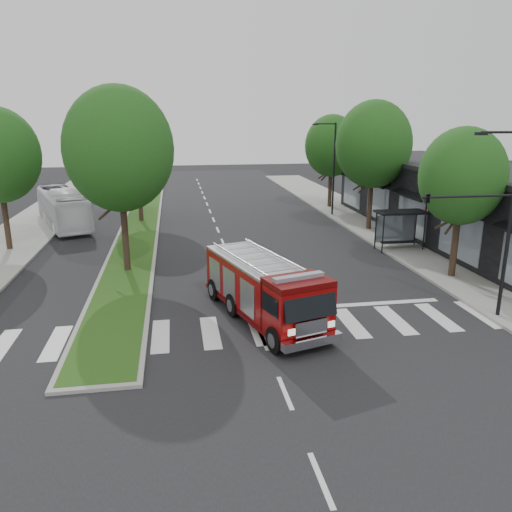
% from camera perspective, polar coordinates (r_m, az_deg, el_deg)
% --- Properties ---
extents(ground, '(140.00, 140.00, 0.00)m').
position_cam_1_polar(ground, '(23.60, -0.91, -5.44)').
color(ground, black).
rests_on(ground, ground).
extents(sidewalk_right, '(5.00, 80.00, 0.15)m').
position_cam_1_polar(sidewalk_right, '(36.44, 16.48, 1.65)').
color(sidewalk_right, gray).
rests_on(sidewalk_right, ground).
extents(median, '(3.00, 50.00, 0.15)m').
position_cam_1_polar(median, '(40.76, -13.10, 3.34)').
color(median, gray).
rests_on(median, ground).
extents(storefront_row, '(8.00, 30.00, 5.00)m').
position_cam_1_polar(storefront_row, '(38.14, 22.90, 5.39)').
color(storefront_row, black).
rests_on(storefront_row, ground).
extents(bus_shelter, '(3.20, 1.60, 2.61)m').
position_cam_1_polar(bus_shelter, '(33.84, 16.09, 4.05)').
color(bus_shelter, black).
rests_on(bus_shelter, ground).
extents(tree_right_near, '(4.40, 4.40, 8.05)m').
position_cam_1_polar(tree_right_near, '(28.12, 22.50, 8.39)').
color(tree_right_near, black).
rests_on(tree_right_near, ground).
extents(tree_right_mid, '(5.60, 5.60, 9.72)m').
position_cam_1_polar(tree_right_mid, '(38.74, 13.28, 12.29)').
color(tree_right_mid, black).
rests_on(tree_right_mid, ground).
extents(tree_right_far, '(5.00, 5.00, 8.73)m').
position_cam_1_polar(tree_right_far, '(48.16, 8.64, 12.33)').
color(tree_right_far, black).
rests_on(tree_right_far, ground).
extents(tree_median_near, '(5.80, 5.80, 10.16)m').
position_cam_1_polar(tree_median_near, '(27.97, -15.39, 11.67)').
color(tree_median_near, black).
rests_on(tree_median_near, ground).
extents(tree_median_far, '(5.60, 5.60, 9.72)m').
position_cam_1_polar(tree_median_far, '(41.92, -13.49, 12.50)').
color(tree_median_far, black).
rests_on(tree_median_far, ground).
extents(streetlight_right_near, '(4.08, 0.22, 8.00)m').
position_cam_1_polar(streetlight_right_near, '(22.65, 25.37, 4.42)').
color(streetlight_right_near, black).
rests_on(streetlight_right_near, ground).
extents(streetlight_right_far, '(2.11, 0.20, 8.00)m').
position_cam_1_polar(streetlight_right_far, '(44.11, 8.73, 10.26)').
color(streetlight_right_far, black).
rests_on(streetlight_right_far, ground).
extents(fire_engine, '(4.61, 8.46, 2.81)m').
position_cam_1_polar(fire_engine, '(21.45, 0.90, -3.80)').
color(fire_engine, '#4E0404').
rests_on(fire_engine, ground).
extents(city_bus, '(5.99, 10.77, 2.94)m').
position_cam_1_polar(city_bus, '(42.64, -21.20, 5.13)').
color(city_bus, white).
rests_on(city_bus, ground).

